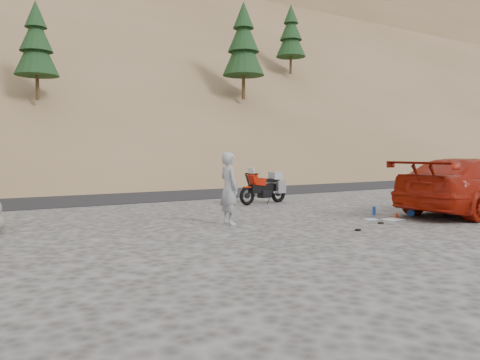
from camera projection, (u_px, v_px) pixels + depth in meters
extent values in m
plane|color=#3C3937|center=(289.00, 218.00, 12.29)|extent=(140.00, 140.00, 0.00)
cube|color=black|center=(160.00, 193.00, 19.93)|extent=(120.00, 7.00, 0.05)
cube|color=brown|center=(85.00, 76.00, 38.35)|extent=(110.00, 51.90, 46.72)
cube|color=brown|center=(84.00, 73.00, 38.33)|extent=(110.00, 43.28, 36.46)
cube|color=brown|center=(42.00, 48.00, 54.98)|extent=(120.00, 40.00, 30.00)
cylinder|color=#332312|center=(37.00, 85.00, 21.79)|extent=(0.17, 0.17, 1.40)
cone|color=black|center=(37.00, 51.00, 21.70)|extent=(2.00, 2.00, 2.25)
cone|color=black|center=(36.00, 32.00, 21.65)|extent=(1.50, 1.50, 1.76)
cone|color=black|center=(36.00, 14.00, 21.60)|extent=(1.00, 1.00, 1.26)
cylinder|color=#332312|center=(244.00, 84.00, 28.88)|extent=(0.22, 0.22, 1.82)
cone|color=black|center=(244.00, 52.00, 28.76)|extent=(2.60, 2.60, 2.92)
cone|color=black|center=(244.00, 33.00, 28.70)|extent=(1.95, 1.95, 2.28)
cone|color=black|center=(244.00, 15.00, 28.64)|extent=(1.30, 1.30, 1.64)
cylinder|color=#332312|center=(291.00, 63.00, 34.44)|extent=(0.18, 0.18, 1.54)
cone|color=black|center=(291.00, 40.00, 34.34)|extent=(2.20, 2.20, 2.48)
cone|color=black|center=(291.00, 27.00, 34.29)|extent=(1.65, 1.65, 1.93)
cone|color=black|center=(291.00, 14.00, 34.23)|extent=(1.10, 1.10, 1.39)
torus|color=black|center=(247.00, 196.00, 15.28)|extent=(0.64, 0.23, 0.63)
cylinder|color=black|center=(247.00, 196.00, 15.28)|extent=(0.20, 0.09, 0.19)
torus|color=black|center=(278.00, 193.00, 16.27)|extent=(0.68, 0.25, 0.67)
cylinder|color=black|center=(278.00, 193.00, 16.27)|extent=(0.22, 0.11, 0.21)
cylinder|color=black|center=(249.00, 185.00, 15.31)|extent=(0.36, 0.12, 0.77)
cylinder|color=black|center=(252.00, 174.00, 15.38)|extent=(0.15, 0.59, 0.04)
cube|color=black|center=(263.00, 188.00, 15.75)|extent=(1.17, 0.43, 0.29)
cube|color=black|center=(265.00, 194.00, 15.82)|extent=(0.47, 0.36, 0.27)
cube|color=#9A1708|center=(258.00, 181.00, 15.58)|extent=(0.54, 0.37, 0.30)
cube|color=#9A1708|center=(253.00, 178.00, 15.41)|extent=(0.34, 0.37, 0.34)
cube|color=silver|center=(251.00, 171.00, 15.35)|extent=(0.16, 0.30, 0.24)
cube|color=black|center=(268.00, 180.00, 15.89)|extent=(0.55, 0.30, 0.11)
cube|color=black|center=(275.00, 181.00, 16.14)|extent=(0.36, 0.23, 0.10)
cube|color=#BCBBC1|center=(281.00, 187.00, 15.99)|extent=(0.40, 0.18, 0.43)
cube|color=#BCBBC1|center=(271.00, 186.00, 16.36)|extent=(0.40, 0.18, 0.43)
cube|color=gray|center=(276.00, 176.00, 16.14)|extent=(0.45, 0.39, 0.25)
cube|color=#9A1708|center=(247.00, 187.00, 15.26)|extent=(0.30, 0.16, 0.04)
cylinder|color=black|center=(269.00, 199.00, 15.73)|extent=(0.06, 0.20, 0.35)
cylinder|color=#BCBBC1|center=(277.00, 192.00, 16.04)|extent=(0.44, 0.16, 0.12)
imported|color=gray|center=(229.00, 224.00, 11.26)|extent=(0.44, 0.65, 1.74)
imported|color=#9A1708|center=(474.00, 214.00, 13.18)|extent=(5.49, 2.45, 1.56)
cube|color=white|center=(393.00, 219.00, 12.02)|extent=(0.47, 0.42, 0.02)
cylinder|color=#193D97|center=(412.00, 212.00, 12.81)|extent=(0.51, 0.41, 0.19)
cylinder|color=#193D97|center=(374.00, 211.00, 12.89)|extent=(0.10, 0.10, 0.24)
cone|color=red|center=(396.00, 214.00, 12.46)|extent=(0.15, 0.15, 0.16)
cube|color=black|center=(381.00, 223.00, 11.34)|extent=(0.12, 0.09, 0.03)
cube|color=black|center=(358.00, 230.00, 10.31)|extent=(0.14, 0.12, 0.04)
cube|color=#94BEE6|center=(371.00, 219.00, 12.06)|extent=(0.39, 0.32, 0.01)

